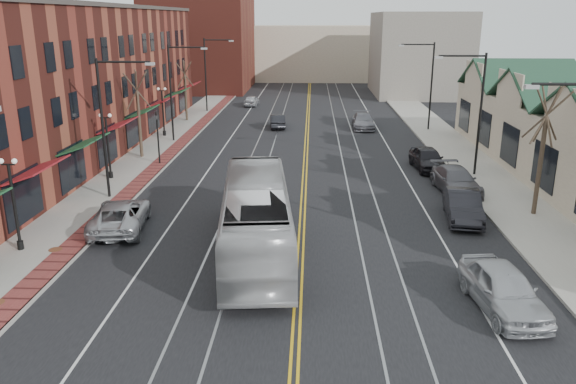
# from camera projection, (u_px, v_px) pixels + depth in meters

# --- Properties ---
(ground) EXTENTS (160.00, 160.00, 0.00)m
(ground) POSITION_uv_depth(u_px,v_px,m) (295.00, 361.00, 17.56)
(ground) COLOR black
(ground) RESTS_ON ground
(sidewalk_left) EXTENTS (4.00, 120.00, 0.15)m
(sidewalk_left) POSITION_uv_depth(u_px,v_px,m) (123.00, 179.00, 37.11)
(sidewalk_left) COLOR gray
(sidewalk_left) RESTS_ON ground
(sidewalk_right) EXTENTS (4.00, 120.00, 0.15)m
(sidewalk_right) POSITION_uv_depth(u_px,v_px,m) (490.00, 183.00, 36.12)
(sidewalk_right) COLOR gray
(sidewalk_right) RESTS_ON ground
(building_left) EXTENTS (10.00, 50.00, 11.00)m
(building_left) POSITION_uv_depth(u_px,v_px,m) (56.00, 84.00, 42.46)
(building_left) COLOR maroon
(building_left) RESTS_ON ground
(backdrop_left) EXTENTS (14.00, 18.00, 14.00)m
(backdrop_left) POSITION_uv_depth(u_px,v_px,m) (202.00, 41.00, 82.91)
(backdrop_left) COLOR maroon
(backdrop_left) RESTS_ON ground
(backdrop_mid) EXTENTS (22.00, 14.00, 9.00)m
(backdrop_mid) POSITION_uv_depth(u_px,v_px,m) (310.00, 53.00, 97.31)
(backdrop_mid) COLOR tan
(backdrop_mid) RESTS_ON ground
(backdrop_right) EXTENTS (12.00, 16.00, 11.00)m
(backdrop_right) POSITION_uv_depth(u_px,v_px,m) (418.00, 54.00, 77.31)
(backdrop_right) COLOR slate
(backdrop_right) RESTS_ON ground
(streetlight_l_1) EXTENTS (3.33, 0.25, 8.00)m
(streetlight_l_1) POSITION_uv_depth(u_px,v_px,m) (109.00, 115.00, 31.78)
(streetlight_l_1) COLOR black
(streetlight_l_1) RESTS_ON sidewalk_left
(streetlight_l_2) EXTENTS (3.33, 0.25, 8.00)m
(streetlight_l_2) POSITION_uv_depth(u_px,v_px,m) (175.00, 83.00, 47.04)
(streetlight_l_2) COLOR black
(streetlight_l_2) RESTS_ON sidewalk_left
(streetlight_l_3) EXTENTS (3.33, 0.25, 8.00)m
(streetlight_l_3) POSITION_uv_depth(u_px,v_px,m) (209.00, 67.00, 62.31)
(streetlight_l_3) COLOR black
(streetlight_l_3) RESTS_ON sidewalk_left
(streetlight_r_1) EXTENTS (3.33, 0.25, 8.00)m
(streetlight_r_1) POSITION_uv_depth(u_px,v_px,m) (475.00, 102.00, 36.60)
(streetlight_r_1) COLOR black
(streetlight_r_1) RESTS_ON sidewalk_right
(streetlight_r_2) EXTENTS (3.33, 0.25, 8.00)m
(streetlight_r_2) POSITION_uv_depth(u_px,v_px,m) (427.00, 77.00, 51.86)
(streetlight_r_2) COLOR black
(streetlight_r_2) RESTS_ON sidewalk_right
(lamppost_l_1) EXTENTS (0.84, 0.28, 4.27)m
(lamppost_l_1) POSITION_uv_depth(u_px,v_px,m) (15.00, 207.00, 25.06)
(lamppost_l_1) COLOR black
(lamppost_l_1) RESTS_ON sidewalk_left
(lamppost_l_2) EXTENTS (0.84, 0.28, 4.27)m
(lamppost_l_2) POSITION_uv_depth(u_px,v_px,m) (108.00, 147.00, 36.51)
(lamppost_l_2) COLOR black
(lamppost_l_2) RESTS_ON sidewalk_left
(lamppost_l_3) EXTENTS (0.84, 0.28, 4.27)m
(lamppost_l_3) POSITION_uv_depth(u_px,v_px,m) (163.00, 113.00, 49.86)
(lamppost_l_3) COLOR black
(lamppost_l_3) RESTS_ON sidewalk_left
(tree_left_near) EXTENTS (1.78, 1.37, 6.48)m
(tree_left_near) POSITION_uv_depth(u_px,v_px,m) (139.00, 113.00, 41.83)
(tree_left_near) COLOR #382B21
(tree_left_near) RESTS_ON sidewalk_left
(tree_left_far) EXTENTS (1.66, 1.28, 6.02)m
(tree_left_far) POSITION_uv_depth(u_px,v_px,m) (185.00, 90.00, 57.16)
(tree_left_far) COLOR #382B21
(tree_left_far) RESTS_ON sidewalk_left
(tree_right_mid) EXTENTS (1.90, 1.46, 6.93)m
(tree_right_mid) POSITION_uv_depth(u_px,v_px,m) (542.00, 148.00, 29.29)
(tree_right_mid) COLOR #382B21
(tree_right_mid) RESTS_ON sidewalk_right
(manhole_far) EXTENTS (0.60, 0.60, 0.02)m
(manhole_far) POSITION_uv_depth(u_px,v_px,m) (55.00, 249.00, 25.60)
(manhole_far) COLOR #592D19
(manhole_far) RESTS_ON sidewalk_left
(traffic_signal) EXTENTS (0.18, 0.15, 3.80)m
(traffic_signal) POSITION_uv_depth(u_px,v_px,m) (158.00, 133.00, 40.19)
(traffic_signal) COLOR black
(traffic_signal) RESTS_ON sidewalk_left
(transit_bus) EXTENTS (4.06, 12.36, 3.38)m
(transit_bus) POSITION_uv_depth(u_px,v_px,m) (256.00, 218.00, 25.18)
(transit_bus) COLOR #B6B5B7
(transit_bus) RESTS_ON ground
(parked_suv) EXTENTS (3.20, 5.69, 1.50)m
(parked_suv) POSITION_uv_depth(u_px,v_px,m) (120.00, 215.00, 28.29)
(parked_suv) COLOR #A1A4A8
(parked_suv) RESTS_ON ground
(parked_car_a) EXTENTS (2.55, 5.08, 1.66)m
(parked_car_a) POSITION_uv_depth(u_px,v_px,m) (503.00, 289.00, 20.44)
(parked_car_a) COLOR #ADAFB4
(parked_car_a) RESTS_ON ground
(parked_car_b) EXTENTS (2.24, 4.94, 1.57)m
(parked_car_b) POSITION_uv_depth(u_px,v_px,m) (463.00, 206.00, 29.58)
(parked_car_b) COLOR black
(parked_car_b) RESTS_ON ground
(parked_car_c) EXTENTS (2.58, 5.35, 1.50)m
(parked_car_c) POSITION_uv_depth(u_px,v_px,m) (456.00, 180.00, 34.32)
(parked_car_c) COLOR #59575E
(parked_car_c) RESTS_ON ground
(parked_car_d) EXTENTS (2.24, 4.77, 1.58)m
(parked_car_d) POSITION_uv_depth(u_px,v_px,m) (428.00, 159.00, 39.48)
(parked_car_d) COLOR black
(parked_car_d) RESTS_ON ground
(distant_car_left) EXTENTS (1.76, 4.07, 1.30)m
(distant_car_left) POSITION_uv_depth(u_px,v_px,m) (278.00, 121.00, 54.53)
(distant_car_left) COLOR black
(distant_car_left) RESTS_ON ground
(distant_car_right) EXTENTS (2.13, 5.08, 1.47)m
(distant_car_right) POSITION_uv_depth(u_px,v_px,m) (363.00, 121.00, 54.20)
(distant_car_right) COLOR slate
(distant_car_right) RESTS_ON ground
(distant_car_far) EXTENTS (1.74, 3.85, 1.28)m
(distant_car_far) POSITION_uv_depth(u_px,v_px,m) (252.00, 101.00, 68.20)
(distant_car_far) COLOR #B5B7BD
(distant_car_far) RESTS_ON ground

